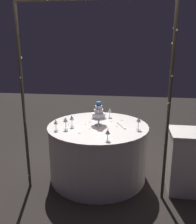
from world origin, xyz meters
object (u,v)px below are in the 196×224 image
(wine_glass_4, at_px, (110,111))
(wine_glass_3, at_px, (72,118))
(wine_glass_0, at_px, (138,120))
(decorative_arch, at_px, (93,78))
(tiered_cake, at_px, (99,114))
(main_table, at_px, (98,151))
(side_table, at_px, (187,161))
(wine_glass_1, at_px, (66,120))
(wine_glass_5, at_px, (56,123))
(cake_knife, at_px, (122,126))
(wine_glass_2, at_px, (108,132))

(wine_glass_4, bearing_deg, wine_glass_3, 47.99)
(wine_glass_0, relative_size, wine_glass_3, 1.00)
(decorative_arch, relative_size, tiered_cake, 7.01)
(tiered_cake, bearing_deg, wine_glass_0, 168.35)
(main_table, bearing_deg, wine_glass_3, 17.53)
(side_table, relative_size, wine_glass_4, 5.42)
(wine_glass_1, distance_m, wine_glass_3, 0.13)
(wine_glass_4, height_order, wine_glass_5, wine_glass_4)
(wine_glass_0, relative_size, wine_glass_1, 1.00)
(side_table, distance_m, cake_knife, 0.95)
(wine_glass_1, xyz_separation_m, wine_glass_2, (-0.58, 0.31, -0.03))
(main_table, relative_size, cake_knife, 5.00)
(wine_glass_0, bearing_deg, wine_glass_5, 9.75)
(wine_glass_1, bearing_deg, tiered_cake, -149.25)
(wine_glass_0, height_order, wine_glass_2, wine_glass_0)
(tiered_cake, bearing_deg, main_table, 44.76)
(tiered_cake, height_order, wine_glass_1, tiered_cake)
(wine_glass_3, bearing_deg, main_table, -162.47)
(main_table, height_order, cake_knife, cake_knife)
(wine_glass_5, bearing_deg, decorative_arch, 165.54)
(decorative_arch, xyz_separation_m, side_table, (-1.18, -0.24, -1.06))
(side_table, distance_m, wine_glass_5, 1.75)
(decorative_arch, relative_size, wine_glass_1, 13.99)
(decorative_arch, distance_m, wine_glass_2, 0.64)
(tiered_cake, distance_m, wine_glass_5, 0.59)
(wine_glass_0, relative_size, cake_knife, 0.60)
(main_table, bearing_deg, wine_glass_0, 169.34)
(wine_glass_0, distance_m, wine_glass_2, 0.56)
(decorative_arch, distance_m, wine_glass_1, 0.72)
(wine_glass_2, bearing_deg, decorative_arch, -33.05)
(wine_glass_2, bearing_deg, wine_glass_1, -27.85)
(side_table, relative_size, wine_glass_3, 4.84)
(wine_glass_3, bearing_deg, side_table, 177.51)
(side_table, relative_size, wine_glass_2, 5.85)
(decorative_arch, height_order, wine_glass_2, decorative_arch)
(decorative_arch, height_order, cake_knife, decorative_arch)
(side_table, xyz_separation_m, tiered_cake, (1.17, -0.18, 0.53))
(wine_glass_3, distance_m, wine_glass_4, 0.69)
(wine_glass_1, height_order, cake_knife, wine_glass_1)
(tiered_cake, relative_size, wine_glass_3, 2.00)
(wine_glass_4, bearing_deg, main_table, 73.15)
(decorative_arch, xyz_separation_m, wine_glass_4, (-0.12, -0.82, -0.59))
(wine_glass_0, bearing_deg, tiered_cake, -11.65)
(wine_glass_1, height_order, wine_glass_5, wine_glass_1)
(side_table, bearing_deg, wine_glass_5, 3.70)
(side_table, bearing_deg, wine_glass_1, 2.04)
(tiered_cake, relative_size, wine_glass_1, 2.00)
(wine_glass_4, bearing_deg, cake_knife, 116.29)
(wine_glass_0, height_order, wine_glass_1, same)
(wine_glass_4, bearing_deg, side_table, 151.18)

